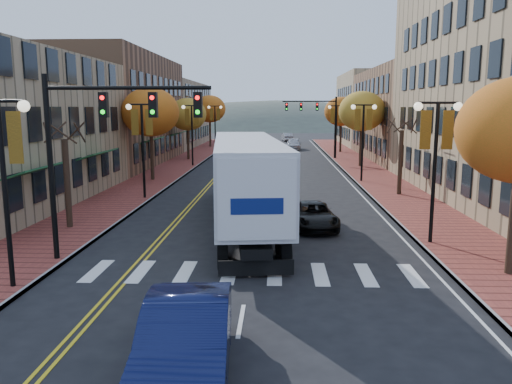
# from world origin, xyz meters

# --- Properties ---
(ground) EXTENTS (200.00, 200.00, 0.00)m
(ground) POSITION_xyz_m (0.00, 0.00, 0.00)
(ground) COLOR black
(ground) RESTS_ON ground
(sidewalk_left) EXTENTS (4.00, 85.00, 0.15)m
(sidewalk_left) POSITION_xyz_m (-9.00, 32.50, 0.07)
(sidewalk_left) COLOR brown
(sidewalk_left) RESTS_ON ground
(sidewalk_right) EXTENTS (4.00, 85.00, 0.15)m
(sidewalk_right) POSITION_xyz_m (9.00, 32.50, 0.07)
(sidewalk_right) COLOR brown
(sidewalk_right) RESTS_ON ground
(building_left_mid) EXTENTS (12.00, 24.00, 11.00)m
(building_left_mid) POSITION_xyz_m (-17.00, 36.00, 5.50)
(building_left_mid) COLOR brown
(building_left_mid) RESTS_ON ground
(building_left_far) EXTENTS (12.00, 26.00, 9.50)m
(building_left_far) POSITION_xyz_m (-17.00, 61.00, 4.75)
(building_left_far) COLOR #9E8966
(building_left_far) RESTS_ON ground
(building_right_mid) EXTENTS (15.00, 24.00, 10.00)m
(building_right_mid) POSITION_xyz_m (18.50, 42.00, 5.00)
(building_right_mid) COLOR brown
(building_right_mid) RESTS_ON ground
(building_right_far) EXTENTS (15.00, 20.00, 11.00)m
(building_right_far) POSITION_xyz_m (18.50, 64.00, 5.50)
(building_right_far) COLOR #9E8966
(building_right_far) RESTS_ON ground
(tree_left_a) EXTENTS (0.28, 0.28, 4.20)m
(tree_left_a) POSITION_xyz_m (-9.00, 8.00, 2.25)
(tree_left_a) COLOR #382619
(tree_left_a) RESTS_ON sidewalk_left
(tree_left_b) EXTENTS (4.48, 4.48, 7.21)m
(tree_left_b) POSITION_xyz_m (-9.00, 24.00, 5.45)
(tree_left_b) COLOR #382619
(tree_left_b) RESTS_ON sidewalk_left
(tree_left_c) EXTENTS (4.16, 4.16, 6.69)m
(tree_left_c) POSITION_xyz_m (-9.00, 40.00, 5.05)
(tree_left_c) COLOR #382619
(tree_left_c) RESTS_ON sidewalk_left
(tree_left_d) EXTENTS (4.61, 4.61, 7.42)m
(tree_left_d) POSITION_xyz_m (-9.00, 58.00, 5.60)
(tree_left_d) COLOR #382619
(tree_left_d) RESTS_ON sidewalk_left
(tree_right_b) EXTENTS (0.28, 0.28, 4.20)m
(tree_right_b) POSITION_xyz_m (9.00, 18.00, 2.25)
(tree_right_b) COLOR #382619
(tree_right_b) RESTS_ON sidewalk_right
(tree_right_c) EXTENTS (4.48, 4.48, 7.21)m
(tree_right_c) POSITION_xyz_m (9.00, 34.00, 5.45)
(tree_right_c) COLOR #382619
(tree_right_c) RESTS_ON sidewalk_right
(tree_right_d) EXTENTS (4.35, 4.35, 7.00)m
(tree_right_d) POSITION_xyz_m (9.00, 50.00, 5.29)
(tree_right_d) COLOR #382619
(tree_right_d) RESTS_ON sidewalk_right
(lamp_left_a) EXTENTS (1.96, 0.36, 6.05)m
(lamp_left_a) POSITION_xyz_m (-7.50, 0.00, 4.29)
(lamp_left_a) COLOR black
(lamp_left_a) RESTS_ON ground
(lamp_left_b) EXTENTS (1.96, 0.36, 6.05)m
(lamp_left_b) POSITION_xyz_m (-7.50, 16.00, 4.29)
(lamp_left_b) COLOR black
(lamp_left_b) RESTS_ON ground
(lamp_left_c) EXTENTS (1.96, 0.36, 6.05)m
(lamp_left_c) POSITION_xyz_m (-7.50, 34.00, 4.29)
(lamp_left_c) COLOR black
(lamp_left_c) RESTS_ON ground
(lamp_left_d) EXTENTS (1.96, 0.36, 6.05)m
(lamp_left_d) POSITION_xyz_m (-7.50, 52.00, 4.29)
(lamp_left_d) COLOR black
(lamp_left_d) RESTS_ON ground
(lamp_right_a) EXTENTS (1.96, 0.36, 6.05)m
(lamp_right_a) POSITION_xyz_m (7.50, 6.00, 4.29)
(lamp_right_a) COLOR black
(lamp_right_a) RESTS_ON ground
(lamp_right_b) EXTENTS (1.96, 0.36, 6.05)m
(lamp_right_b) POSITION_xyz_m (7.50, 24.00, 4.29)
(lamp_right_b) COLOR black
(lamp_right_b) RESTS_ON ground
(lamp_right_c) EXTENTS (1.96, 0.36, 6.05)m
(lamp_right_c) POSITION_xyz_m (7.50, 42.00, 4.29)
(lamp_right_c) COLOR black
(lamp_right_c) RESTS_ON ground
(traffic_mast_near) EXTENTS (6.10, 0.35, 7.00)m
(traffic_mast_near) POSITION_xyz_m (-5.48, 3.00, 4.92)
(traffic_mast_near) COLOR black
(traffic_mast_near) RESTS_ON ground
(traffic_mast_far) EXTENTS (6.10, 0.34, 7.00)m
(traffic_mast_far) POSITION_xyz_m (5.48, 42.00, 4.92)
(traffic_mast_far) COLOR black
(traffic_mast_far) RESTS_ON ground
(semi_truck) EXTENTS (4.74, 17.62, 4.36)m
(semi_truck) POSITION_xyz_m (-0.66, 9.56, 2.55)
(semi_truck) COLOR black
(semi_truck) RESTS_ON ground
(navy_sedan) EXTENTS (2.23, 5.42, 1.74)m
(navy_sedan) POSITION_xyz_m (-0.95, -5.00, 0.87)
(navy_sedan) COLOR #0D1337
(navy_sedan) RESTS_ON ground
(black_suv) EXTENTS (2.48, 4.64, 1.24)m
(black_suv) POSITION_xyz_m (2.70, 8.96, 0.62)
(black_suv) COLOR black
(black_suv) RESTS_ON ground
(car_far_white) EXTENTS (1.90, 3.99, 1.32)m
(car_far_white) POSITION_xyz_m (-2.43, 50.98, 0.66)
(car_far_white) COLOR white
(car_far_white) RESTS_ON ground
(car_far_silver) EXTENTS (2.36, 5.11, 1.45)m
(car_far_silver) POSITION_xyz_m (3.06, 55.10, 0.72)
(car_far_silver) COLOR #ACABB3
(car_far_silver) RESTS_ON ground
(car_far_oncoming) EXTENTS (2.12, 4.54, 1.44)m
(car_far_oncoming) POSITION_xyz_m (2.50, 72.31, 0.72)
(car_far_oncoming) COLOR #A5A4AC
(car_far_oncoming) RESTS_ON ground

